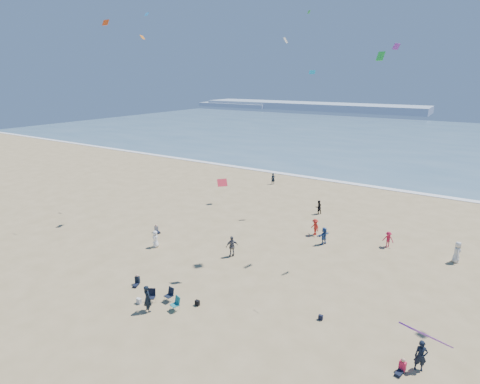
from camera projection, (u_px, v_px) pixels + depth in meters
The scene contains 11 objects.
ocean at pixel (416, 140), 95.08m from camera, with size 220.00×100.00×0.06m, color #476B84.
surf_line at pixel (364, 185), 54.69m from camera, with size 220.00×1.20×0.08m, color white.
headland_far at pixel (309, 106), 185.90m from camera, with size 110.00×20.00×3.20m, color #7A8EA8.
headland_near at pixel (236, 105), 202.50m from camera, with size 40.00×14.00×2.00m, color #7A8EA8.
standing_flyers at pixel (291, 288), 26.41m from camera, with size 30.69×44.74×1.91m.
seated_group at pixel (189, 333), 22.50m from camera, with size 25.60×21.23×0.84m.
chair_cluster at pixel (165, 299), 25.85m from camera, with size 2.78×1.54×1.00m.
white_tote at pixel (139, 301), 26.10m from camera, with size 0.35×0.20×0.40m, color silver.
black_backpack at pixel (197, 303), 25.90m from camera, with size 0.30×0.22×0.38m, color black.
navy_bag at pixel (321, 317), 24.36m from camera, with size 0.28×0.18×0.34m, color black.
kites_aloft at pixel (392, 98), 20.19m from camera, with size 47.97×40.38×28.10m.
Camera 1 is at (12.84, -9.11, 15.13)m, focal length 28.00 mm.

